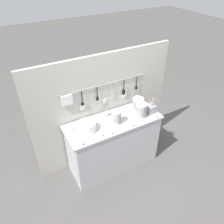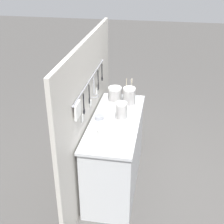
{
  "view_description": "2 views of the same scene",
  "coord_description": "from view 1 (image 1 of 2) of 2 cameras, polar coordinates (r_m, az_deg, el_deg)",
  "views": [
    {
      "loc": [
        -1.2,
        -2.12,
        2.82
      ],
      "look_at": [
        -0.03,
        -0.01,
        1.06
      ],
      "focal_mm": 35.0,
      "sensor_mm": 36.0,
      "label": 1
    },
    {
      "loc": [
        -3.0,
        -0.49,
        2.57
      ],
      "look_at": [
        -0.07,
        0.03,
        1.02
      ],
      "focal_mm": 50.0,
      "sensor_mm": 36.0,
      "label": 2
    }
  ],
  "objects": [
    {
      "name": "bowl_stack_back_corner",
      "position": [
        3.33,
        6.82,
        2.15
      ],
      "size": [
        0.16,
        0.16,
        0.19
      ],
      "color": "white",
      "rests_on": "counter"
    },
    {
      "name": "steel_mixing_bowl",
      "position": [
        3.22,
        -1.37,
        -0.42
      ],
      "size": [
        0.1,
        0.1,
        0.04
      ],
      "color": "#93969E",
      "rests_on": "counter"
    },
    {
      "name": "cup_by_caddy",
      "position": [
        3.21,
        0.34,
        -0.52
      ],
      "size": [
        0.04,
        0.04,
        0.05
      ],
      "color": "white",
      "rests_on": "counter"
    },
    {
      "name": "back_wall",
      "position": [
        3.32,
        -2.24,
        0.56
      ],
      "size": [
        2.2,
        0.11,
        1.78
      ],
      "color": "#BCB7AD",
      "rests_on": "ground"
    },
    {
      "name": "cup_edge_near",
      "position": [
        2.85,
        -2.9,
        -6.05
      ],
      "size": [
        0.04,
        0.04,
        0.05
      ],
      "color": "white",
      "rests_on": "counter"
    },
    {
      "name": "cup_beside_plates",
      "position": [
        3.22,
        11.43,
        -1.16
      ],
      "size": [
        0.04,
        0.04,
        0.05
      ],
      "color": "white",
      "rests_on": "counter"
    },
    {
      "name": "cup_mid_row",
      "position": [
        2.76,
        -7.88,
        -8.28
      ],
      "size": [
        0.04,
        0.04,
        0.05
      ],
      "color": "white",
      "rests_on": "counter"
    },
    {
      "name": "counter",
      "position": [
        3.4,
        0.34,
        -8.25
      ],
      "size": [
        1.4,
        0.54,
        0.88
      ],
      "color": "#B7BABC",
      "rests_on": "ground"
    },
    {
      "name": "cup_front_left",
      "position": [
        3.02,
        5.37,
        -3.46
      ],
      "size": [
        0.04,
        0.04,
        0.05
      ],
      "color": "white",
      "rests_on": "counter"
    },
    {
      "name": "cutlery_caddy",
      "position": [
        3.3,
        9.99,
        0.88
      ],
      "size": [
        0.13,
        0.13,
        0.28
      ],
      "color": "#93969E",
      "rests_on": "counter"
    },
    {
      "name": "plate_stack",
      "position": [
        2.94,
        -6.58,
        -3.79
      ],
      "size": [
        0.24,
        0.24,
        0.13
      ],
      "color": "white",
      "rests_on": "counter"
    },
    {
      "name": "cup_front_right",
      "position": [
        3.29,
        2.84,
        0.48
      ],
      "size": [
        0.04,
        0.04,
        0.05
      ],
      "color": "white",
      "rests_on": "counter"
    },
    {
      "name": "bowl_stack_wide_centre",
      "position": [
        3.16,
        7.68,
        0.42
      ],
      "size": [
        0.15,
        0.15,
        0.23
      ],
      "color": "white",
      "rests_on": "counter"
    },
    {
      "name": "bowl_stack_short_front",
      "position": [
        3.01,
        1.27,
        -1.39
      ],
      "size": [
        0.12,
        0.12,
        0.21
      ],
      "color": "white",
      "rests_on": "counter"
    },
    {
      "name": "cup_back_left",
      "position": [
        2.98,
        -10.37,
        -4.57
      ],
      "size": [
        0.04,
        0.04,
        0.05
      ],
      "color": "white",
      "rests_on": "counter"
    },
    {
      "name": "ground_plane",
      "position": [
        3.73,
        0.32,
        -13.14
      ],
      "size": [
        20.0,
        20.0,
        0.0
      ],
      "primitive_type": "plane",
      "color": "#514F4C"
    },
    {
      "name": "cup_centre",
      "position": [
        2.88,
        -0.28,
        -5.56
      ],
      "size": [
        0.04,
        0.04,
        0.05
      ],
      "color": "white",
      "rests_on": "counter"
    },
    {
      "name": "cup_edge_far",
      "position": [
        3.14,
        0.19,
        -1.43
      ],
      "size": [
        0.04,
        0.04,
        0.05
      ],
      "color": "white",
      "rests_on": "counter"
    }
  ]
}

